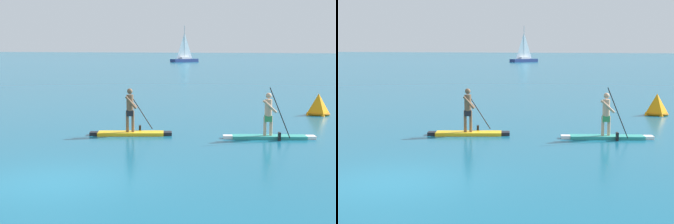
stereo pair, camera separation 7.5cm
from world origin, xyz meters
TOP-DOWN VIEW (x-y plane):
  - ground at (0.00, 0.00)m, footprint 440.00×440.00m
  - paddleboarder_mid_center at (-0.39, 6.88)m, footprint 3.09×1.32m
  - paddleboarder_far_right at (4.71, 7.56)m, footprint 3.33×1.22m
  - race_marker_buoy at (6.48, 14.70)m, footprint 1.21×1.21m
  - sailboat_left_horizon at (-19.12, 89.84)m, footprint 5.07×5.82m

SIDE VIEW (x-z plane):
  - ground at x=0.00m, z-range 0.00..0.00m
  - paddleboarder_far_right at x=4.71m, z-range -0.62..1.31m
  - paddleboarder_mid_center at x=-0.39m, z-range -0.54..1.25m
  - race_marker_buoy at x=6.48m, z-range -0.07..0.98m
  - sailboat_left_horizon at x=-19.12m, z-range -2.88..4.47m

